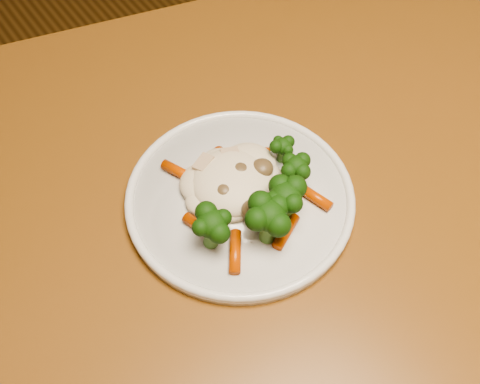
{
  "coord_description": "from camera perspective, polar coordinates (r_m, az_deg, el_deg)",
  "views": [
    {
      "loc": [
        -0.19,
        -0.56,
        1.31
      ],
      "look_at": [
        0.03,
        -0.25,
        0.77
      ],
      "focal_mm": 45.0,
      "sensor_mm": 36.0,
      "label": 1
    }
  ],
  "objects": [
    {
      "name": "dining_table",
      "position": [
        0.76,
        -4.26,
        -7.17
      ],
      "size": [
        1.24,
        0.98,
        0.75
      ],
      "rotation": [
        0.0,
        0.0,
        -0.26
      ],
      "color": "brown",
      "rests_on": "ground"
    },
    {
      "name": "plate",
      "position": [
        0.67,
        0.0,
        -0.71
      ],
      "size": [
        0.25,
        0.25,
        0.01
      ],
      "primitive_type": "cylinder",
      "color": "white",
      "rests_on": "dining_table"
    },
    {
      "name": "meal",
      "position": [
        0.64,
        0.83,
        -0.09
      ],
      "size": [
        0.17,
        0.17,
        0.05
      ],
      "color": "#F1E3C1",
      "rests_on": "plate"
    }
  ]
}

